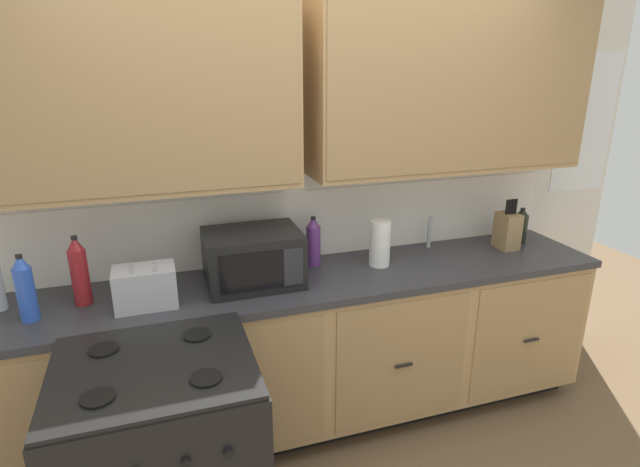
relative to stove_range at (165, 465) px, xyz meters
The scene contains 13 objects.
ground_plane 1.01m from the stove_range, 21.80° to the left, with size 8.20×8.20×0.00m, color brown.
wall_unit 1.67m from the stove_range, 44.90° to the left, with size 4.48×0.40×2.45m.
counter_run 1.04m from the stove_range, 37.21° to the left, with size 3.31×0.64×0.92m.
stove_range is the anchor object (origin of this frame).
microwave 1.02m from the stove_range, 51.43° to the left, with size 0.48×0.37×0.28m.
toaster 0.78m from the stove_range, 91.37° to the left, with size 0.28×0.18×0.19m.
knife_block 2.27m from the stove_range, 17.98° to the left, with size 0.11×0.14×0.31m.
sink_faucet 1.93m from the stove_range, 27.01° to the left, with size 0.02×0.02×0.20m, color #B2B5BA.
paper_towel_roll 1.52m from the stove_range, 28.44° to the left, with size 0.12×0.12×0.26m, color white.
bottle_dark 2.43m from the stove_range, 18.27° to the left, with size 0.08×0.08×0.22m.
bottle_red 0.96m from the stove_range, 113.93° to the left, with size 0.08×0.08×0.34m.
bottle_violet 1.33m from the stove_range, 41.82° to the left, with size 0.08×0.08×0.28m.
bottle_blue 0.97m from the stove_range, 131.64° to the left, with size 0.08×0.08×0.31m.
Camera 1 is at (-0.76, -2.11, 2.02)m, focal length 28.88 mm.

